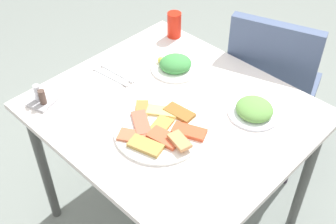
{
  "coord_description": "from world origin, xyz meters",
  "views": [
    {
      "loc": [
        0.87,
        -0.93,
        1.87
      ],
      "look_at": [
        0.02,
        -0.05,
        0.77
      ],
      "focal_mm": 46.67,
      "sensor_mm": 36.0,
      "label": 1
    }
  ],
  "objects_px": {
    "dining_chair": "(271,84)",
    "condiment_caddy": "(41,99)",
    "salad_plate_rice": "(254,110)",
    "dining_table": "(173,125)",
    "pide_platter": "(160,130)",
    "soda_can": "(174,25)",
    "spoon": "(117,73)",
    "salad_plate_greens": "(175,65)",
    "paper_napkin": "(114,76)",
    "fork": "(111,77)"
  },
  "relations": [
    {
      "from": "dining_table",
      "to": "pide_platter",
      "type": "bearing_deg",
      "value": -67.04
    },
    {
      "from": "salad_plate_greens",
      "to": "soda_can",
      "type": "distance_m",
      "value": 0.27
    },
    {
      "from": "paper_napkin",
      "to": "spoon",
      "type": "height_order",
      "value": "spoon"
    },
    {
      "from": "dining_table",
      "to": "salad_plate_greens",
      "type": "distance_m",
      "value": 0.28
    },
    {
      "from": "dining_table",
      "to": "paper_napkin",
      "type": "bearing_deg",
      "value": -175.74
    },
    {
      "from": "dining_table",
      "to": "dining_chair",
      "type": "bearing_deg",
      "value": 84.96
    },
    {
      "from": "dining_table",
      "to": "spoon",
      "type": "distance_m",
      "value": 0.34
    },
    {
      "from": "salad_plate_greens",
      "to": "condiment_caddy",
      "type": "relative_size",
      "value": 1.89
    },
    {
      "from": "paper_napkin",
      "to": "condiment_caddy",
      "type": "distance_m",
      "value": 0.32
    },
    {
      "from": "dining_chair",
      "to": "pide_platter",
      "type": "height_order",
      "value": "dining_chair"
    },
    {
      "from": "fork",
      "to": "salad_plate_greens",
      "type": "bearing_deg",
      "value": 50.48
    },
    {
      "from": "soda_can",
      "to": "fork",
      "type": "bearing_deg",
      "value": -85.39
    },
    {
      "from": "paper_napkin",
      "to": "dining_table",
      "type": "bearing_deg",
      "value": 4.26
    },
    {
      "from": "salad_plate_rice",
      "to": "condiment_caddy",
      "type": "height_order",
      "value": "condiment_caddy"
    },
    {
      "from": "salad_plate_greens",
      "to": "paper_napkin",
      "type": "bearing_deg",
      "value": -124.96
    },
    {
      "from": "dining_chair",
      "to": "spoon",
      "type": "distance_m",
      "value": 0.78
    },
    {
      "from": "condiment_caddy",
      "to": "salad_plate_greens",
      "type": "bearing_deg",
      "value": 67.6
    },
    {
      "from": "dining_table",
      "to": "salad_plate_greens",
      "type": "xyz_separation_m",
      "value": [
        -0.17,
        0.19,
        0.11
      ]
    },
    {
      "from": "dining_table",
      "to": "pide_platter",
      "type": "distance_m",
      "value": 0.17
    },
    {
      "from": "dining_chair",
      "to": "fork",
      "type": "distance_m",
      "value": 0.81
    },
    {
      "from": "salad_plate_rice",
      "to": "soda_can",
      "type": "distance_m",
      "value": 0.63
    },
    {
      "from": "dining_chair",
      "to": "soda_can",
      "type": "bearing_deg",
      "value": -148.42
    },
    {
      "from": "dining_chair",
      "to": "condiment_caddy",
      "type": "distance_m",
      "value": 1.1
    },
    {
      "from": "dining_chair",
      "to": "salad_plate_greens",
      "type": "xyz_separation_m",
      "value": [
        -0.23,
        -0.45,
        0.23
      ]
    },
    {
      "from": "spoon",
      "to": "soda_can",
      "type": "bearing_deg",
      "value": 91.19
    },
    {
      "from": "spoon",
      "to": "condiment_caddy",
      "type": "xyz_separation_m",
      "value": [
        -0.07,
        -0.33,
        0.02
      ]
    },
    {
      "from": "dining_table",
      "to": "paper_napkin",
      "type": "distance_m",
      "value": 0.34
    },
    {
      "from": "paper_napkin",
      "to": "spoon",
      "type": "xyz_separation_m",
      "value": [
        0.0,
        0.02,
        0.0
      ]
    },
    {
      "from": "pide_platter",
      "to": "condiment_caddy",
      "type": "distance_m",
      "value": 0.5
    },
    {
      "from": "dining_chair",
      "to": "salad_plate_greens",
      "type": "relative_size",
      "value": 4.37
    },
    {
      "from": "pide_platter",
      "to": "salad_plate_greens",
      "type": "distance_m",
      "value": 0.4
    },
    {
      "from": "dining_table",
      "to": "pide_platter",
      "type": "xyz_separation_m",
      "value": [
        0.05,
        -0.13,
        0.1
      ]
    },
    {
      "from": "soda_can",
      "to": "condiment_caddy",
      "type": "distance_m",
      "value": 0.72
    },
    {
      "from": "salad_plate_rice",
      "to": "pide_platter",
      "type": "bearing_deg",
      "value": -119.99
    },
    {
      "from": "dining_chair",
      "to": "salad_plate_rice",
      "type": "distance_m",
      "value": 0.53
    },
    {
      "from": "dining_chair",
      "to": "soda_can",
      "type": "xyz_separation_m",
      "value": [
        -0.42,
        -0.26,
        0.27
      ]
    },
    {
      "from": "soda_can",
      "to": "dining_chair",
      "type": "bearing_deg",
      "value": 31.58
    },
    {
      "from": "pide_platter",
      "to": "fork",
      "type": "distance_m",
      "value": 0.39
    },
    {
      "from": "pide_platter",
      "to": "fork",
      "type": "relative_size",
      "value": 1.75
    },
    {
      "from": "soda_can",
      "to": "condiment_caddy",
      "type": "relative_size",
      "value": 1.09
    },
    {
      "from": "spoon",
      "to": "fork",
      "type": "bearing_deg",
      "value": -93.85
    },
    {
      "from": "pide_platter",
      "to": "paper_napkin",
      "type": "relative_size",
      "value": 2.2
    },
    {
      "from": "salad_plate_rice",
      "to": "soda_can",
      "type": "bearing_deg",
      "value": 162.6
    },
    {
      "from": "salad_plate_rice",
      "to": "spoon",
      "type": "height_order",
      "value": "salad_plate_rice"
    },
    {
      "from": "fork",
      "to": "paper_napkin",
      "type": "bearing_deg",
      "value": 83.34
    },
    {
      "from": "salad_plate_rice",
      "to": "soda_can",
      "type": "xyz_separation_m",
      "value": [
        -0.6,
        0.19,
        0.04
      ]
    },
    {
      "from": "salad_plate_rice",
      "to": "condiment_caddy",
      "type": "relative_size",
      "value": 1.83
    },
    {
      "from": "dining_table",
      "to": "fork",
      "type": "relative_size",
      "value": 5.16
    },
    {
      "from": "pide_platter",
      "to": "spoon",
      "type": "xyz_separation_m",
      "value": [
        -0.38,
        0.12,
        -0.01
      ]
    },
    {
      "from": "dining_chair",
      "to": "condiment_caddy",
      "type": "height_order",
      "value": "dining_chair"
    }
  ]
}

